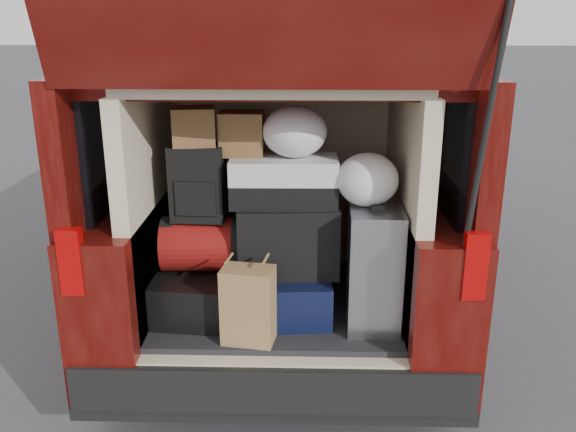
{
  "coord_description": "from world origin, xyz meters",
  "views": [
    {
      "loc": [
        0.13,
        -2.72,
        2.03
      ],
      "look_at": [
        0.06,
        0.2,
        1.06
      ],
      "focal_mm": 38.0,
      "sensor_mm": 36.0,
      "label": 1
    }
  ],
  "objects_px": {
    "silver_roller": "(373,265)",
    "backpack": "(198,183)",
    "red_duffel": "(204,244)",
    "navy_hardshell": "(287,291)",
    "kraft_bag": "(248,305)",
    "black_soft_case": "(288,238)",
    "black_hardshell": "(199,290)",
    "twotone_duffel": "(284,181)"
  },
  "relations": [
    {
      "from": "red_duffel",
      "to": "navy_hardshell",
      "type": "bearing_deg",
      "value": -5.65
    },
    {
      "from": "red_duffel",
      "to": "backpack",
      "type": "xyz_separation_m",
      "value": [
        -0.01,
        -0.01,
        0.33
      ]
    },
    {
      "from": "black_hardshell",
      "to": "black_soft_case",
      "type": "xyz_separation_m",
      "value": [
        0.46,
        -0.01,
        0.29
      ]
    },
    {
      "from": "black_hardshell",
      "to": "backpack",
      "type": "relative_size",
      "value": 1.47
    },
    {
      "from": "black_hardshell",
      "to": "black_soft_case",
      "type": "bearing_deg",
      "value": 4.89
    },
    {
      "from": "navy_hardshell",
      "to": "silver_roller",
      "type": "relative_size",
      "value": 0.85
    },
    {
      "from": "black_soft_case",
      "to": "twotone_duffel",
      "type": "bearing_deg",
      "value": 144.76
    },
    {
      "from": "navy_hardshell",
      "to": "red_duffel",
      "type": "height_order",
      "value": "red_duffel"
    },
    {
      "from": "black_hardshell",
      "to": "silver_roller",
      "type": "xyz_separation_m",
      "value": [
        0.89,
        -0.11,
        0.19
      ]
    },
    {
      "from": "kraft_bag",
      "to": "twotone_duffel",
      "type": "distance_m",
      "value": 0.63
    },
    {
      "from": "navy_hardshell",
      "to": "silver_roller",
      "type": "xyz_separation_m",
      "value": [
        0.43,
        -0.1,
        0.19
      ]
    },
    {
      "from": "backpack",
      "to": "twotone_duffel",
      "type": "xyz_separation_m",
      "value": [
        0.43,
        -0.0,
        0.02
      ]
    },
    {
      "from": "silver_roller",
      "to": "kraft_bag",
      "type": "bearing_deg",
      "value": -158.81
    },
    {
      "from": "silver_roller",
      "to": "black_soft_case",
      "type": "bearing_deg",
      "value": 168.17
    },
    {
      "from": "kraft_bag",
      "to": "black_soft_case",
      "type": "distance_m",
      "value": 0.42
    },
    {
      "from": "navy_hardshell",
      "to": "kraft_bag",
      "type": "distance_m",
      "value": 0.37
    },
    {
      "from": "black_hardshell",
      "to": "red_duffel",
      "type": "bearing_deg",
      "value": 34.02
    },
    {
      "from": "black_soft_case",
      "to": "black_hardshell",
      "type": "bearing_deg",
      "value": 175.49
    },
    {
      "from": "black_hardshell",
      "to": "silver_roller",
      "type": "relative_size",
      "value": 0.91
    },
    {
      "from": "backpack",
      "to": "twotone_duffel",
      "type": "relative_size",
      "value": 0.72
    },
    {
      "from": "silver_roller",
      "to": "kraft_bag",
      "type": "relative_size",
      "value": 1.63
    },
    {
      "from": "kraft_bag",
      "to": "black_soft_case",
      "type": "xyz_separation_m",
      "value": [
        0.18,
        0.32,
        0.22
      ]
    },
    {
      "from": "kraft_bag",
      "to": "navy_hardshell",
      "type": "bearing_deg",
      "value": 70.4
    },
    {
      "from": "silver_roller",
      "to": "red_duffel",
      "type": "distance_m",
      "value": 0.87
    },
    {
      "from": "silver_roller",
      "to": "backpack",
      "type": "height_order",
      "value": "backpack"
    },
    {
      "from": "red_duffel",
      "to": "backpack",
      "type": "height_order",
      "value": "backpack"
    },
    {
      "from": "silver_roller",
      "to": "backpack",
      "type": "distance_m",
      "value": 0.96
    },
    {
      "from": "black_hardshell",
      "to": "kraft_bag",
      "type": "bearing_deg",
      "value": -42.7
    },
    {
      "from": "black_hardshell",
      "to": "red_duffel",
      "type": "height_order",
      "value": "red_duffel"
    },
    {
      "from": "red_duffel",
      "to": "silver_roller",
      "type": "bearing_deg",
      "value": -10.85
    },
    {
      "from": "navy_hardshell",
      "to": "black_hardshell",
      "type": "bearing_deg",
      "value": 175.25
    },
    {
      "from": "kraft_bag",
      "to": "twotone_duffel",
      "type": "bearing_deg",
      "value": 73.22
    },
    {
      "from": "silver_roller",
      "to": "twotone_duffel",
      "type": "distance_m",
      "value": 0.61
    },
    {
      "from": "red_duffel",
      "to": "twotone_duffel",
      "type": "distance_m",
      "value": 0.54
    },
    {
      "from": "black_hardshell",
      "to": "twotone_duffel",
      "type": "relative_size",
      "value": 1.06
    },
    {
      "from": "kraft_bag",
      "to": "black_soft_case",
      "type": "relative_size",
      "value": 0.75
    },
    {
      "from": "black_soft_case",
      "to": "backpack",
      "type": "bearing_deg",
      "value": 174.46
    },
    {
      "from": "black_soft_case",
      "to": "twotone_duffel",
      "type": "relative_size",
      "value": 0.95
    },
    {
      "from": "navy_hardshell",
      "to": "twotone_duffel",
      "type": "height_order",
      "value": "twotone_duffel"
    },
    {
      "from": "black_hardshell",
      "to": "black_soft_case",
      "type": "distance_m",
      "value": 0.55
    },
    {
      "from": "black_hardshell",
      "to": "red_duffel",
      "type": "xyz_separation_m",
      "value": [
        0.03,
        0.02,
        0.25
      ]
    },
    {
      "from": "navy_hardshell",
      "to": "backpack",
      "type": "xyz_separation_m",
      "value": [
        -0.44,
        0.01,
        0.57
      ]
    }
  ]
}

